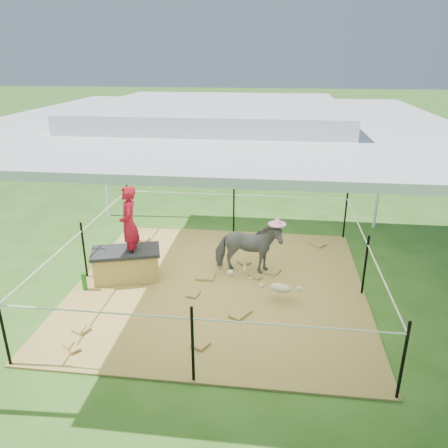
# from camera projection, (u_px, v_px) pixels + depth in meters

# --- Properties ---
(ground) EXTENTS (90.00, 90.00, 0.00)m
(ground) POSITION_uv_depth(u_px,v_px,m) (219.00, 286.00, 7.11)
(ground) COLOR #2D5919
(ground) RESTS_ON ground
(hay_patch) EXTENTS (4.60, 4.60, 0.03)m
(hay_patch) POSITION_uv_depth(u_px,v_px,m) (219.00, 285.00, 7.10)
(hay_patch) COLOR brown
(hay_patch) RESTS_ON ground
(canopy_tent) EXTENTS (6.30, 6.30, 2.90)m
(canopy_tent) POSITION_uv_depth(u_px,v_px,m) (219.00, 117.00, 6.13)
(canopy_tent) COLOR silver
(canopy_tent) RESTS_ON ground
(rope_fence) EXTENTS (4.54, 4.54, 1.00)m
(rope_fence) POSITION_uv_depth(u_px,v_px,m) (219.00, 250.00, 6.87)
(rope_fence) COLOR black
(rope_fence) RESTS_ON ground
(straw_bale) EXTENTS (1.13, 0.79, 0.46)m
(straw_bale) POSITION_uv_depth(u_px,v_px,m) (127.00, 266.00, 7.21)
(straw_bale) COLOR #A3873B
(straw_bale) RESTS_ON hay_patch
(dark_cloth) EXTENTS (1.22, 0.87, 0.06)m
(dark_cloth) POSITION_uv_depth(u_px,v_px,m) (126.00, 252.00, 7.12)
(dark_cloth) COLOR black
(dark_cloth) RESTS_ON straw_bale
(woman) EXTENTS (0.41, 0.52, 1.23)m
(woman) POSITION_uv_depth(u_px,v_px,m) (129.00, 218.00, 6.89)
(woman) COLOR #A71028
(woman) RESTS_ON straw_bale
(green_bottle) EXTENTS (0.10, 0.10, 0.29)m
(green_bottle) POSITION_uv_depth(u_px,v_px,m) (84.00, 281.00, 6.89)
(green_bottle) COLOR #19731E
(green_bottle) RESTS_ON hay_patch
(pony) EXTENTS (1.15, 0.63, 0.93)m
(pony) POSITION_uv_depth(u_px,v_px,m) (248.00, 249.00, 7.28)
(pony) COLOR #505055
(pony) RESTS_ON hay_patch
(pink_hat) EXTENTS (0.29, 0.29, 0.13)m
(pink_hat) POSITION_uv_depth(u_px,v_px,m) (249.00, 219.00, 7.09)
(pink_hat) COLOR #FF93CD
(pink_hat) RESTS_ON pony
(foal) EXTENTS (1.01, 0.73, 0.50)m
(foal) POSITION_uv_depth(u_px,v_px,m) (280.00, 286.00, 6.53)
(foal) COLOR tan
(foal) RESTS_ON hay_patch
(trash_barrel) EXTENTS (0.66, 0.66, 0.87)m
(trash_barrel) POSITION_uv_depth(u_px,v_px,m) (395.00, 169.00, 12.55)
(trash_barrel) COLOR blue
(trash_barrel) RESTS_ON ground
(picnic_table_near) EXTENTS (1.86, 1.37, 0.76)m
(picnic_table_near) POSITION_uv_depth(u_px,v_px,m) (324.00, 158.00, 14.20)
(picnic_table_near) COLOR brown
(picnic_table_near) RESTS_ON ground
(picnic_table_far) EXTENTS (1.73, 1.38, 0.65)m
(picnic_table_far) POSITION_uv_depth(u_px,v_px,m) (423.00, 156.00, 14.75)
(picnic_table_far) COLOR brown
(picnic_table_far) RESTS_ON ground
(distant_person) EXTENTS (0.63, 0.51, 1.26)m
(distant_person) POSITION_uv_depth(u_px,v_px,m) (336.00, 156.00, 13.26)
(distant_person) COLOR #2E6DAC
(distant_person) RESTS_ON ground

